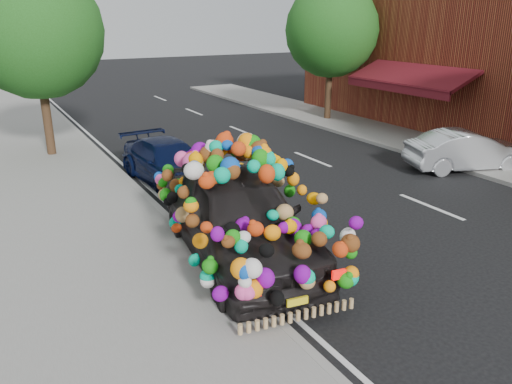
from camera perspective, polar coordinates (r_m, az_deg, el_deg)
ground at (r=10.73m, az=6.32°, el=-5.09°), size 100.00×100.00×0.00m
sidewalk at (r=9.12m, az=-16.61°, el=-10.08°), size 4.00×60.00×0.12m
kerb at (r=9.63m, az=-5.22°, el=-7.59°), size 0.15×60.00×0.13m
footpath_far at (r=18.25m, az=22.06°, el=4.11°), size 3.00×40.00×0.12m
lane_markings at (r=13.03m, az=19.32°, el=-1.58°), size 6.00×50.00×0.01m
tree_near_sidewalk at (r=17.49m, az=-23.95°, el=16.49°), size 4.20×4.20×6.13m
tree_far_b at (r=22.59m, az=8.61°, el=17.81°), size 4.00×4.00×5.90m
plush_art_car at (r=9.30m, az=-2.07°, el=-0.76°), size 3.06×5.50×2.36m
navy_sedan at (r=14.13m, az=-9.89°, el=3.34°), size 1.98×4.19×1.18m
silver_hatchback at (r=16.45m, az=23.03°, el=4.39°), size 3.87×2.45×1.20m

